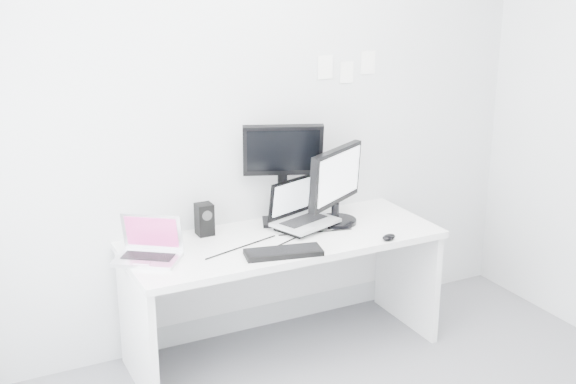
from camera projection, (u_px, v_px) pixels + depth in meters
name	position (u px, v px, depth m)	size (l,w,h in m)	color
back_wall	(257.00, 118.00, 4.30)	(3.60, 3.60, 0.00)	#BABCBF
desk	(283.00, 295.00, 4.30)	(1.80, 0.70, 0.73)	white
macbook	(146.00, 239.00, 3.81)	(0.33, 0.25, 0.25)	silver
speaker	(204.00, 219.00, 4.20)	(0.09, 0.09, 0.18)	black
dell_laptop	(306.00, 205.00, 4.27)	(0.35, 0.28, 0.30)	#A5A7AB
rear_monitor	(283.00, 173.00, 4.31)	(0.46, 0.17, 0.63)	black
samsung_monitor	(337.00, 185.00, 4.34)	(0.52, 0.24, 0.48)	black
keyboard	(283.00, 252.00, 3.93)	(0.41, 0.15, 0.03)	black
mouse	(389.00, 237.00, 4.14)	(0.10, 0.06, 0.03)	black
wall_note_0	(325.00, 67.00, 4.41)	(0.10, 0.00, 0.14)	white
wall_note_1	(347.00, 72.00, 4.48)	(0.09, 0.00, 0.13)	white
wall_note_2	(368.00, 63.00, 4.53)	(0.10, 0.00, 0.14)	white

